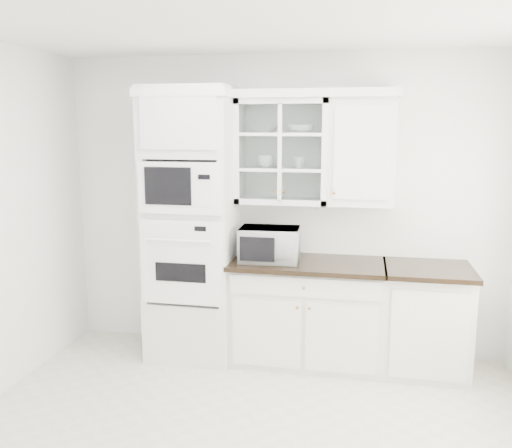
# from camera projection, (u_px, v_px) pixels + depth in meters

# --- Properties ---
(room_shell) EXTENTS (4.00, 3.50, 2.70)m
(room_shell) POSITION_uv_depth(u_px,v_px,m) (252.00, 170.00, 3.60)
(room_shell) COLOR white
(room_shell) RESTS_ON ground
(oven_column) EXTENTS (0.76, 0.68, 2.40)m
(oven_column) POSITION_uv_depth(u_px,v_px,m) (192.00, 225.00, 4.80)
(oven_column) COLOR silver
(oven_column) RESTS_ON ground
(base_cabinet_run) EXTENTS (1.32, 0.67, 0.92)m
(base_cabinet_run) POSITION_uv_depth(u_px,v_px,m) (307.00, 311.00, 4.76)
(base_cabinet_run) COLOR silver
(base_cabinet_run) RESTS_ON ground
(extra_base_cabinet) EXTENTS (0.72, 0.67, 0.92)m
(extra_base_cabinet) POSITION_uv_depth(u_px,v_px,m) (425.00, 319.00, 4.57)
(extra_base_cabinet) COLOR silver
(extra_base_cabinet) RESTS_ON ground
(upper_cabinet_glass) EXTENTS (0.80, 0.33, 0.90)m
(upper_cabinet_glass) POSITION_uv_depth(u_px,v_px,m) (283.00, 152.00, 4.70)
(upper_cabinet_glass) COLOR silver
(upper_cabinet_glass) RESTS_ON room_shell
(upper_cabinet_solid) EXTENTS (0.55, 0.33, 0.90)m
(upper_cabinet_solid) POSITION_uv_depth(u_px,v_px,m) (362.00, 152.00, 4.57)
(upper_cabinet_solid) COLOR silver
(upper_cabinet_solid) RESTS_ON room_shell
(crown_molding) EXTENTS (2.14, 0.38, 0.07)m
(crown_molding) POSITION_uv_depth(u_px,v_px,m) (271.00, 94.00, 4.61)
(crown_molding) COLOR silver
(crown_molding) RESTS_ON room_shell
(countertop_microwave) EXTENTS (0.52, 0.44, 0.29)m
(countertop_microwave) POSITION_uv_depth(u_px,v_px,m) (270.00, 244.00, 4.67)
(countertop_microwave) COLOR white
(countertop_microwave) RESTS_ON base_cabinet_run
(bowl_a) EXTENTS (0.27, 0.27, 0.06)m
(bowl_a) POSITION_uv_depth(u_px,v_px,m) (264.00, 130.00, 4.72)
(bowl_a) COLOR white
(bowl_a) RESTS_ON upper_cabinet_glass
(bowl_b) EXTENTS (0.24, 0.24, 0.07)m
(bowl_b) POSITION_uv_depth(u_px,v_px,m) (301.00, 129.00, 4.62)
(bowl_b) COLOR white
(bowl_b) RESTS_ON upper_cabinet_glass
(cup_a) EXTENTS (0.16, 0.16, 0.11)m
(cup_a) POSITION_uv_depth(u_px,v_px,m) (266.00, 161.00, 4.74)
(cup_a) COLOR white
(cup_a) RESTS_ON upper_cabinet_glass
(cup_b) EXTENTS (0.13, 0.13, 0.10)m
(cup_b) POSITION_uv_depth(u_px,v_px,m) (299.00, 162.00, 4.68)
(cup_b) COLOR white
(cup_b) RESTS_ON upper_cabinet_glass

